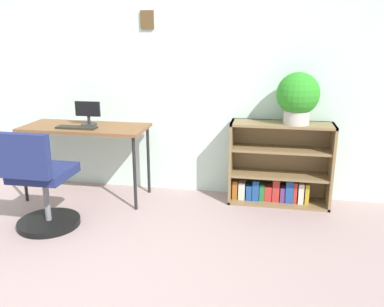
% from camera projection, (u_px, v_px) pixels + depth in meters
% --- Properties ---
extents(wall_back, '(5.20, 0.12, 2.50)m').
position_uv_depth(wall_back, '(135.00, 68.00, 4.08)').
color(wall_back, silver).
rests_on(wall_back, ground_plane).
extents(desk, '(1.20, 0.52, 0.73)m').
position_uv_depth(desk, '(85.00, 132.00, 3.91)').
color(desk, brown).
rests_on(desk, ground_plane).
extents(monitor, '(0.25, 0.15, 0.23)m').
position_uv_depth(monitor, '(88.00, 113.00, 3.91)').
color(monitor, '#262628').
rests_on(monitor, desk).
extents(keyboard, '(0.38, 0.11, 0.02)m').
position_uv_depth(keyboard, '(77.00, 127.00, 3.79)').
color(keyboard, black).
rests_on(keyboard, desk).
extents(office_chair, '(0.52, 0.55, 0.87)m').
position_uv_depth(office_chair, '(41.00, 187.00, 3.31)').
color(office_chair, black).
rests_on(office_chair, ground_plane).
extents(bookshelf_low, '(0.95, 0.30, 0.79)m').
position_uv_depth(bookshelf_low, '(278.00, 168.00, 3.89)').
color(bookshelf_low, olive).
rests_on(bookshelf_low, ground_plane).
extents(potted_plant_on_shelf, '(0.38, 0.38, 0.47)m').
position_uv_depth(potted_plant_on_shelf, '(298.00, 96.00, 3.62)').
color(potted_plant_on_shelf, '#B7B2A8').
rests_on(potted_plant_on_shelf, bookshelf_low).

